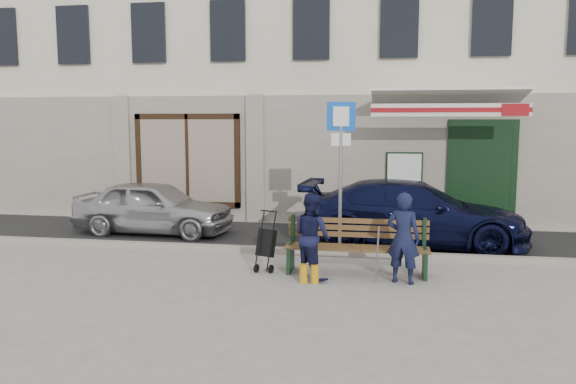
% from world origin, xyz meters
% --- Properties ---
extents(ground, '(80.00, 80.00, 0.00)m').
position_xyz_m(ground, '(0.00, 0.00, 0.00)').
color(ground, '#9E9991').
rests_on(ground, ground).
extents(asphalt_lane, '(60.00, 3.20, 0.01)m').
position_xyz_m(asphalt_lane, '(0.00, 3.10, 0.01)').
color(asphalt_lane, '#282828').
rests_on(asphalt_lane, ground).
extents(curb, '(60.00, 0.18, 0.12)m').
position_xyz_m(curb, '(0.00, 1.50, 0.06)').
color(curb, '#9E9384').
rests_on(curb, ground).
extents(building, '(20.00, 8.27, 10.00)m').
position_xyz_m(building, '(0.01, 8.45, 4.97)').
color(building, beige).
rests_on(building, ground).
extents(car_silver, '(3.70, 1.66, 1.23)m').
position_xyz_m(car_silver, '(-3.33, 2.94, 0.62)').
color(car_silver, '#B5B4B9').
rests_on(car_silver, ground).
extents(car_navy, '(4.69, 2.10, 1.34)m').
position_xyz_m(car_navy, '(2.43, 2.77, 0.67)').
color(car_navy, black).
rests_on(car_navy, ground).
extents(parking_sign, '(0.54, 0.09, 2.92)m').
position_xyz_m(parking_sign, '(1.01, 1.68, 1.98)').
color(parking_sign, gray).
rests_on(parking_sign, ground).
extents(bench, '(2.40, 1.17, 0.98)m').
position_xyz_m(bench, '(1.35, 0.29, 0.46)').
color(bench, brown).
rests_on(bench, ground).
extents(man, '(0.61, 0.48, 1.45)m').
position_xyz_m(man, '(2.15, -0.11, 0.73)').
color(man, '#131734').
rests_on(man, ground).
extents(woman, '(0.87, 0.87, 1.42)m').
position_xyz_m(woman, '(0.70, -0.11, 0.71)').
color(woman, '#121432').
rests_on(woman, ground).
extents(stroller, '(0.37, 0.47, 1.02)m').
position_xyz_m(stroller, '(-0.15, 0.29, 0.45)').
color(stroller, black).
rests_on(stroller, ground).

